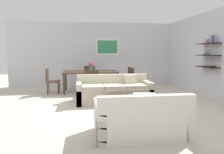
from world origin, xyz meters
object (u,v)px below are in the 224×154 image
sofa_beige (114,92)px  dining_chair_left_near (51,79)px  dining_chair_right_near (129,78)px  centerpiece_vase (91,66)px  wine_glass_right_far (110,68)px  coffee_table (132,106)px  dining_table (91,73)px  wine_glass_head (90,68)px  dining_chair_right_far (127,77)px  loveseat_white (141,119)px  dining_chair_foot (92,81)px  dining_chair_head (90,75)px  decorative_bowl (135,96)px  apple_on_coffee_table (121,96)px  wine_glass_left_near (70,68)px

sofa_beige → dining_chair_left_near: bearing=142.7°
dining_chair_right_near → centerpiece_vase: centerpiece_vase is taller
wine_glass_right_far → coffee_table: bearing=-87.3°
dining_table → wine_glass_head: wine_glass_head is taller
wine_glass_right_far → dining_chair_right_far: bearing=8.6°
loveseat_white → wine_glass_right_far: (0.02, 4.44, 0.56)m
dining_chair_foot → centerpiece_vase: size_ratio=2.72×
dining_chair_head → dining_chair_foot: bearing=-90.0°
dining_table → centerpiece_vase: centerpiece_vase is taller
decorative_bowl → apple_on_coffee_table: bearing=165.4°
dining_chair_foot → wine_glass_left_near: (-0.72, 0.78, 0.38)m
dining_chair_head → decorative_bowl: bearing=-76.5°
dining_chair_left_near → wine_glass_head: 1.58m
dining_chair_foot → wine_glass_left_near: bearing=132.4°
loveseat_white → dining_chair_left_near: (-2.09, 4.09, 0.21)m
wine_glass_right_far → wine_glass_head: 0.78m
dining_chair_head → wine_glass_head: (-0.00, -0.47, 0.35)m
dining_chair_right_near → wine_glass_head: bearing=154.4°
dining_chair_right_near → decorative_bowl: bearing=-99.3°
apple_on_coffee_table → dining_chair_left_near: size_ratio=0.10×
decorative_bowl → wine_glass_left_near: size_ratio=1.92×
dining_chair_foot → apple_on_coffee_table: bearing=-73.0°
dining_chair_right_near → dining_chair_foot: size_ratio=1.00×
dining_chair_foot → centerpiece_vase: centerpiece_vase is taller
centerpiece_vase → wine_glass_head: bearing=93.1°
dining_chair_right_near → dining_chair_foot: 1.55m
dining_table → wine_glass_head: size_ratio=13.20×
loveseat_white → decorative_bowl: loveseat_white is taller
sofa_beige → centerpiece_vase: size_ratio=6.57×
loveseat_white → dining_table: size_ratio=0.80×
wine_glass_left_near → sofa_beige: bearing=-50.8°
dining_chair_right_near → dining_chair_foot: same height
coffee_table → apple_on_coffee_table: bearing=163.5°
decorative_bowl → dining_chair_right_near: (0.46, 2.77, 0.09)m
apple_on_coffee_table → wine_glass_head: 3.43m
coffee_table → dining_chair_left_near: (-2.25, 2.76, 0.31)m
sofa_beige → centerpiece_vase: bearing=108.2°
apple_on_coffee_table → dining_chair_head: 3.87m
sofa_beige → dining_table: (-0.61, 1.75, 0.39)m
dining_chair_right_near → dining_table: bearing=170.8°
sofa_beige → coffee_table: (0.26, -1.24, -0.10)m
decorative_bowl → apple_on_coffee_table: apple_on_coffee_table is taller
wine_glass_right_far → wine_glass_head: wine_glass_right_far is taller
coffee_table → decorative_bowl: 0.24m
decorative_bowl → wine_glass_head: bearing=105.2°
dining_chair_right_far → wine_glass_left_near: 2.17m
wine_glass_left_near → centerpiece_vase: size_ratio=0.59×
dining_chair_head → wine_glass_right_far: 1.12m
apple_on_coffee_table → wine_glass_head: bearing=100.3°
decorative_bowl → dining_chair_foot: bearing=114.1°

